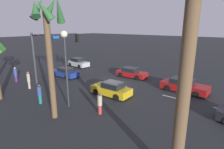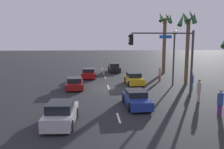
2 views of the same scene
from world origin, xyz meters
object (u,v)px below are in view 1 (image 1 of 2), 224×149
at_px(streetlamp, 65,55).
at_px(pedestrian_1, 100,103).
at_px(traffic_signal, 52,50).
at_px(pedestrian_0, 40,94).
at_px(car_5, 65,72).
at_px(car_3, 112,89).
at_px(car_2, 184,86).
at_px(car_4, 131,73).
at_px(palm_tree_1, 190,32).
at_px(pedestrian_2, 29,80).
at_px(car_1, 78,63).
at_px(palm_tree_3, 48,32).
at_px(pedestrian_3, 16,74).

distance_m(streetlamp, pedestrian_1, 4.67).
bearing_deg(traffic_signal, pedestrian_0, 129.41).
xyz_separation_m(car_5, traffic_signal, (-2.70, 3.55, 3.59)).
relative_size(car_3, car_5, 0.98).
height_order(car_2, car_5, car_2).
distance_m(car_4, palm_tree_1, 18.13).
xyz_separation_m(car_2, palm_tree_1, (-3.43, 11.91, 5.84)).
height_order(pedestrian_1, pedestrian_2, pedestrian_2).
relative_size(car_1, palm_tree_3, 0.46).
bearing_deg(car_4, pedestrian_3, 47.19).
relative_size(car_2, palm_tree_3, 0.54).
bearing_deg(streetlamp, pedestrian_1, -167.35).
height_order(car_1, car_5, car_1).
relative_size(streetlamp, palm_tree_3, 0.73).
relative_size(car_3, pedestrian_3, 2.19).
xyz_separation_m(pedestrian_1, pedestrian_3, (13.78, 0.11, 0.05)).
distance_m(car_5, streetlamp, 10.65).
xyz_separation_m(car_4, palm_tree_3, (-1.56, 13.07, 5.70)).
bearing_deg(palm_tree_3, pedestrian_3, -11.73).
distance_m(car_5, pedestrian_0, 8.95).
bearing_deg(streetlamp, palm_tree_1, 168.29).
bearing_deg(traffic_signal, car_5, -52.79).
bearing_deg(car_2, streetlamp, 56.58).
bearing_deg(car_4, pedestrian_1, 110.13).
distance_m(car_3, palm_tree_1, 12.31).
bearing_deg(pedestrian_0, car_2, -129.17).
height_order(pedestrian_0, pedestrian_1, pedestrian_0).
height_order(traffic_signal, palm_tree_3, palm_tree_3).
bearing_deg(pedestrian_3, car_2, -151.75).
xyz_separation_m(palm_tree_1, palm_tree_3, (9.25, -0.24, -0.19)).
xyz_separation_m(pedestrian_0, pedestrian_1, (-5.47, -1.83, -0.03)).
distance_m(palm_tree_1, palm_tree_3, 9.25).
bearing_deg(streetlamp, car_5, -36.16).
height_order(streetlamp, palm_tree_3, palm_tree_3).
bearing_deg(car_2, pedestrian_1, 69.13).
distance_m(car_4, pedestrian_2, 12.62).
bearing_deg(pedestrian_3, palm_tree_1, 172.78).
height_order(traffic_signal, pedestrian_1, traffic_signal).
height_order(traffic_signal, pedestrian_2, traffic_signal).
height_order(car_1, palm_tree_1, palm_tree_1).
bearing_deg(car_3, car_4, -73.11).
bearing_deg(pedestrian_0, car_3, -123.63).
relative_size(streetlamp, pedestrian_3, 3.44).
height_order(car_3, palm_tree_3, palm_tree_3).
height_order(car_5, pedestrian_2, pedestrian_2).
relative_size(car_2, palm_tree_1, 0.48).
relative_size(pedestrian_0, palm_tree_3, 0.21).
relative_size(car_5, pedestrian_1, 2.37).
height_order(car_5, streetlamp, streetlamp).
bearing_deg(car_2, palm_tree_3, 63.49).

